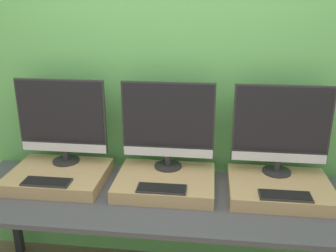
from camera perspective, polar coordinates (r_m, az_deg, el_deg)
name	(u,v)px	position (r m, az deg, el deg)	size (l,w,h in m)	color
wall_back	(172,83)	(2.42, 0.57, 6.63)	(8.00, 0.04, 2.60)	#66B75B
workbench	(163,205)	(2.24, -0.74, -11.93)	(2.38, 0.74, 0.72)	#47474C
wooden_riser_left	(59,176)	(2.45, -16.32, -7.34)	(0.59, 0.46, 0.08)	tan
monitor_left	(62,119)	(2.44, -15.86, 1.04)	(0.57, 0.17, 0.55)	#282828
keyboard_left	(47,182)	(2.30, -18.00, -8.10)	(0.28, 0.11, 0.01)	#2D2D2D
wooden_riser_center	(165,182)	(2.29, -0.40, -8.54)	(0.59, 0.46, 0.08)	tan
monitor_center	(168,123)	(2.28, -0.01, 0.47)	(0.57, 0.17, 0.55)	#282828
keyboard_center	(162,188)	(2.12, -0.97, -9.50)	(0.28, 0.11, 0.01)	#2D2D2D
wooden_riser_right	(279,188)	(2.31, 16.61, -9.10)	(0.59, 0.46, 0.08)	tan
monitor_right	(281,127)	(2.30, 16.87, -0.18)	(0.57, 0.17, 0.55)	#282828
keyboard_right	(285,196)	(2.15, 17.43, -10.09)	(0.28, 0.11, 0.01)	#2D2D2D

